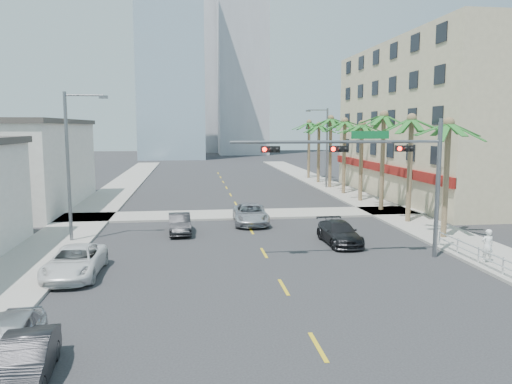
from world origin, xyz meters
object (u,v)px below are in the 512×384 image
Objects in this scene: car_lane_left at (180,224)px; pedestrian at (487,246)px; car_parked_mid at (26,360)px; car_parked_near at (8,340)px; traffic_signal_mast at (381,164)px; car_lane_right at (339,233)px; car_parked_far at (75,262)px; car_lane_center at (250,214)px.

car_lane_left is 18.32m from pedestrian.
car_parked_mid is 0.94× the size of car_lane_left.
car_lane_left is (4.64, 17.55, -0.04)m from car_parked_near.
car_lane_right is (-1.00, 3.68, -4.40)m from traffic_signal_mast.
car_parked_far is (-15.18, -1.10, -4.36)m from traffic_signal_mast.
car_parked_near is (-15.18, -9.75, -4.37)m from traffic_signal_mast.
traffic_signal_mast is 2.42× the size of car_lane_right.
traffic_signal_mast is 6.72m from pedestrian.
car_parked_far is at bearing -127.75° from car_lane_center.
car_lane_left is at bearing 73.23° from car_parked_mid.
car_parked_mid is 19.80m from car_lane_right.
car_lane_left is (3.74, 18.80, 0.04)m from car_parked_mid.
traffic_signal_mast is 15.84m from car_parked_far.
car_parked_far is 1.27× the size of car_lane_left.
car_parked_near reaches higher than car_lane_right.
car_lane_right is (13.29, 14.68, 0.05)m from car_parked_mid.
car_parked_near is 0.81× the size of car_parked_far.
traffic_signal_mast is at bearing -16.20° from pedestrian.
car_parked_near is 8.65m from car_parked_far.
car_parked_far is at bearing -162.98° from car_lane_right.
pedestrian reaches higher than car_lane_left.
car_parked_near reaches higher than car_lane_left.
car_lane_center is at bearing 122.33° from car_lane_right.
car_parked_far reaches higher than car_parked_near.
car_parked_mid is (0.90, -1.25, -0.08)m from car_parked_near.
traffic_signal_mast is 18.57m from car_parked_mid.
car_parked_far is 10.04m from car_lane_left.
traffic_signal_mast is at bearing 29.24° from car_parked_near.
traffic_signal_mast is 2.81× the size of car_lane_left.
car_lane_right is at bearing -38.66° from pedestrian.
pedestrian is at bearing -47.07° from car_lane_center.
traffic_signal_mast reaches higher than pedestrian.
pedestrian is (20.23, -0.72, 0.31)m from car_parked_far.
traffic_signal_mast is 2.22× the size of car_parked_far.
car_lane_center is (-5.55, 10.44, -4.34)m from traffic_signal_mast.
car_parked_near is 1.54m from car_parked_mid.
traffic_signal_mast is 5.82m from car_lane_right.
car_parked_near is 1.03× the size of car_lane_left.
car_lane_right is at bearing 19.29° from car_parked_far.
car_lane_right is at bearing -26.61° from car_lane_left.
car_parked_near is at bearing -138.17° from car_lane_right.
car_parked_mid is 0.72× the size of car_lane_center.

